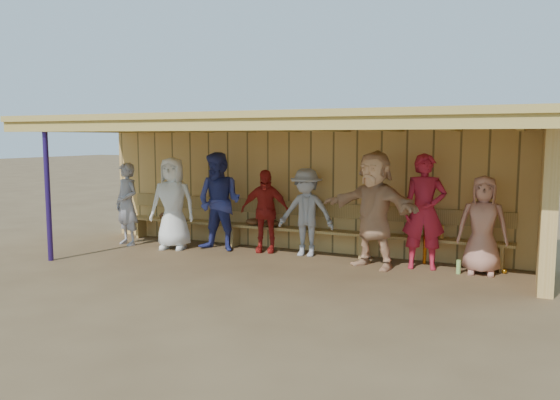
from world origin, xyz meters
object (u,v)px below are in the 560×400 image
(player_b, at_px, (173,203))
(player_f, at_px, (374,209))
(player_g, at_px, (424,212))
(player_a, at_px, (127,204))
(player_h, at_px, (483,225))
(player_d, at_px, (265,211))
(player_e, at_px, (306,212))
(bench, at_px, (297,223))
(player_c, at_px, (219,202))

(player_b, height_order, player_f, player_f)
(player_b, bearing_deg, player_g, -11.90)
(player_a, distance_m, player_h, 6.64)
(player_g, height_order, player_h, player_g)
(player_d, bearing_deg, player_g, -17.18)
(player_d, bearing_deg, player_b, -179.90)
(player_b, height_order, player_e, player_b)
(player_a, distance_m, player_d, 2.84)
(player_a, height_order, bench, player_a)
(player_a, height_order, player_c, player_c)
(player_b, distance_m, player_e, 2.61)
(player_d, bearing_deg, player_h, -16.46)
(player_d, distance_m, player_f, 2.20)
(player_c, bearing_deg, player_g, 2.35)
(player_f, distance_m, player_h, 1.69)
(player_c, bearing_deg, player_d, 16.73)
(player_h, bearing_deg, player_f, -175.62)
(player_d, distance_m, bench, 0.65)
(player_b, height_order, bench, player_b)
(bench, bearing_deg, player_h, -7.05)
(player_a, distance_m, player_g, 5.74)
(player_b, xyz_separation_m, player_f, (3.90, 0.10, 0.08))
(player_h, distance_m, bench, 3.35)
(player_g, relative_size, bench, 0.25)
(player_b, bearing_deg, player_f, -14.67)
(player_c, relative_size, player_g, 0.99)
(player_d, xyz_separation_m, bench, (0.52, 0.31, -0.24))
(player_a, height_order, player_d, player_a)
(player_g, bearing_deg, player_c, 171.10)
(player_a, relative_size, player_c, 0.88)
(player_f, distance_m, player_g, 0.81)
(bench, bearing_deg, player_b, -161.13)
(player_e, bearing_deg, player_d, 174.79)
(player_c, relative_size, bench, 0.24)
(player_b, xyz_separation_m, bench, (2.26, 0.77, -0.36))
(player_d, height_order, player_f, player_f)
(player_b, distance_m, player_c, 0.93)
(player_d, bearing_deg, player_e, -14.90)
(player_c, height_order, player_g, player_g)
(player_g, xyz_separation_m, player_h, (0.90, 0.01, -0.16))
(player_e, distance_m, bench, 0.51)
(player_d, distance_m, player_g, 2.94)
(player_e, bearing_deg, player_b, -174.92)
(player_a, xyz_separation_m, player_e, (3.62, 0.53, -0.03))
(player_b, distance_m, player_h, 5.58)
(player_c, distance_m, player_g, 3.77)
(player_b, distance_m, player_f, 3.91)
(player_d, relative_size, bench, 0.20)
(player_f, bearing_deg, player_e, -175.84)
(player_c, relative_size, player_h, 1.20)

